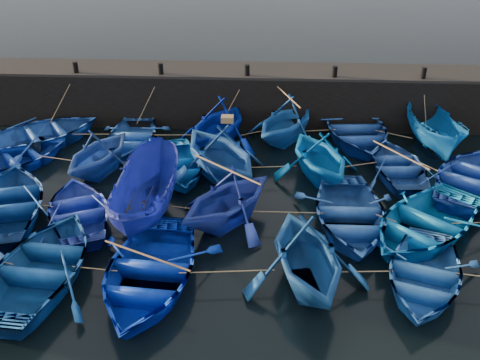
{
  "coord_description": "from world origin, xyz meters",
  "views": [
    {
      "loc": [
        0.88,
        -14.17,
        10.6
      ],
      "look_at": [
        0.0,
        3.2,
        0.7
      ],
      "focal_mm": 40.0,
      "sensor_mm": 36.0,
      "label": 1
    }
  ],
  "objects_px": {
    "boat_0": "(40,134)",
    "boat_8": "(178,164)",
    "boat_13": "(8,203)",
    "wooden_crate": "(227,119)"
  },
  "relations": [
    {
      "from": "boat_0",
      "to": "boat_8",
      "type": "height_order",
      "value": "boat_0"
    },
    {
      "from": "boat_0",
      "to": "boat_13",
      "type": "bearing_deg",
      "value": 152.42
    },
    {
      "from": "wooden_crate",
      "to": "boat_8",
      "type": "bearing_deg",
      "value": 170.49
    },
    {
      "from": "boat_0",
      "to": "wooden_crate",
      "type": "bearing_deg",
      "value": -145.42
    },
    {
      "from": "boat_0",
      "to": "wooden_crate",
      "type": "relative_size",
      "value": 11.63
    },
    {
      "from": "boat_13",
      "to": "boat_0",
      "type": "bearing_deg",
      "value": -95.69
    },
    {
      "from": "boat_8",
      "to": "boat_13",
      "type": "height_order",
      "value": "boat_13"
    },
    {
      "from": "boat_13",
      "to": "wooden_crate",
      "type": "xyz_separation_m",
      "value": [
        7.59,
        3.06,
        2.06
      ]
    },
    {
      "from": "boat_8",
      "to": "wooden_crate",
      "type": "relative_size",
      "value": 9.45
    },
    {
      "from": "boat_13",
      "to": "wooden_crate",
      "type": "distance_m",
      "value": 8.44
    }
  ]
}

